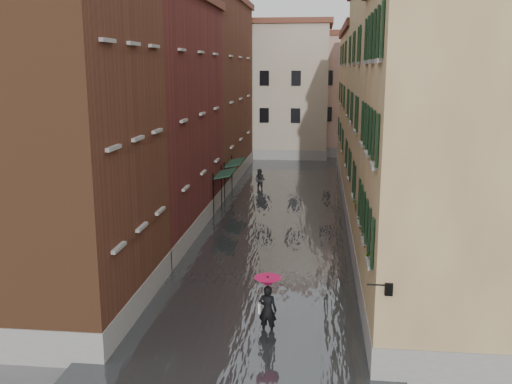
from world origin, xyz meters
The scene contains 16 objects.
ground centered at (0.00, 0.00, 0.00)m, with size 120.00×120.00×0.00m, color #5A5A5D.
floodwater centered at (0.00, 13.00, 0.10)m, with size 10.00×60.00×0.20m, color #45484C.
building_left_near centered at (-7.00, -2.00, 6.50)m, with size 6.00×8.00×13.00m, color brown.
building_left_mid centered at (-7.00, 9.00, 6.25)m, with size 6.00×14.00×12.50m, color #59221C.
building_left_far centered at (-7.00, 24.00, 7.00)m, with size 6.00×16.00×14.00m, color brown.
building_right_near centered at (7.00, -2.00, 5.75)m, with size 6.00×8.00×11.50m, color #9D7251.
building_right_mid centered at (7.00, 9.00, 6.50)m, with size 6.00×14.00×13.00m, color tan.
building_right_far centered at (7.00, 24.00, 5.75)m, with size 6.00×16.00×11.50m, color #9D7251.
building_end_cream centered at (-3.00, 38.00, 6.50)m, with size 12.00×9.00×13.00m, color #B4A68F.
building_end_pink centered at (6.00, 40.00, 6.00)m, with size 10.00×9.00×12.00m, color tan.
awning_near centered at (-3.49, 13.27, 2.46)m, with size 1.09×2.92×2.80m.
awning_far centered at (-3.48, 17.53, 2.47)m, with size 1.09×3.33×2.80m.
wall_lantern centered at (4.33, -6.00, 3.01)m, with size 0.71×0.22×0.35m.
window_planters centered at (4.12, -0.73, 3.51)m, with size 0.59×8.03×0.84m.
pedestrian_main centered at (0.72, -3.06, 1.24)m, with size 0.96×0.96×2.06m.
pedestrian_far centered at (-1.97, 19.94, 0.84)m, with size 0.82×0.64×1.68m, color black.
Camera 1 is at (2.36, -21.15, 9.00)m, focal length 40.00 mm.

